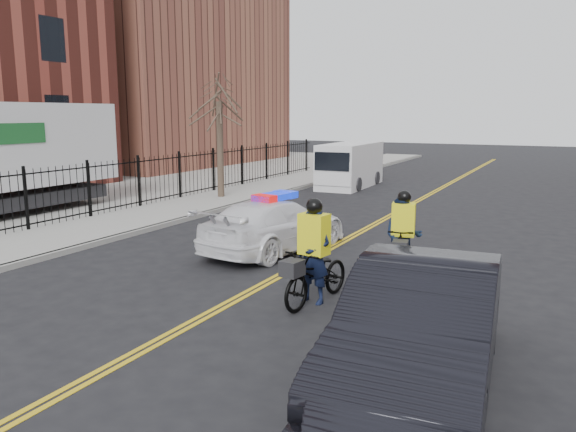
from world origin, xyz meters
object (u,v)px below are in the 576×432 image
Objects in this scene: dark_sedan at (421,327)px; cyclist_near at (313,267)px; police_cruiser at (275,225)px; cargo_van at (349,166)px; cyclist_far at (403,242)px.

dark_sedan is 3.72m from cyclist_near.
cargo_van is at bearing -68.52° from police_cruiser.
cargo_van reaches higher than cyclist_near.
cargo_van is 17.75m from cyclist_near.
cyclist_far is at bearing -66.23° from cargo_van.
cyclist_near is at bearing 132.26° from dark_sedan.
police_cruiser is 13.76m from cargo_van.
dark_sedan is 21.09m from cargo_van.
police_cruiser is at bearing 127.49° from dark_sedan.
cyclist_far reaches higher than dark_sedan.
dark_sedan is at bearing -83.14° from cyclist_far.
dark_sedan is at bearing 141.26° from police_cruiser.
police_cruiser is at bearing 136.71° from cyclist_near.
police_cruiser is at bearing 157.50° from cyclist_far.
cyclist_near is (2.68, -3.38, 0.01)m from police_cruiser.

